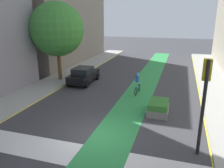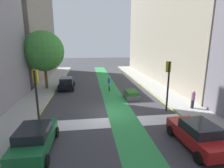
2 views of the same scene
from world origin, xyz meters
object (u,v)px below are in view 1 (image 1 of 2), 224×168
at_px(traffic_signal_near_right, 205,90).
at_px(median_planter, 158,108).
at_px(cyclist_in_lane, 137,83).
at_px(car_black_left_far, 84,75).
at_px(street_tree_near, 57,29).

height_order(traffic_signal_near_right, median_planter, traffic_signal_near_right).
bearing_deg(median_planter, cyclist_in_lane, 121.19).
bearing_deg(median_planter, car_black_left_far, 146.47).
distance_m(car_black_left_far, street_tree_near, 4.99).
bearing_deg(car_black_left_far, median_planter, -33.53).
distance_m(cyclist_in_lane, street_tree_near, 9.33).
distance_m(street_tree_near, median_planter, 12.46).
bearing_deg(cyclist_in_lane, street_tree_near, 168.37).
distance_m(car_black_left_far, median_planter, 9.27).
height_order(traffic_signal_near_right, car_black_left_far, traffic_signal_near_right).
bearing_deg(traffic_signal_near_right, cyclist_in_lane, 120.12).
distance_m(car_black_left_far, cyclist_in_lane, 5.83).
relative_size(traffic_signal_near_right, median_planter, 2.20).
bearing_deg(street_tree_near, median_planter, -26.67).
height_order(car_black_left_far, median_planter, car_black_left_far).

